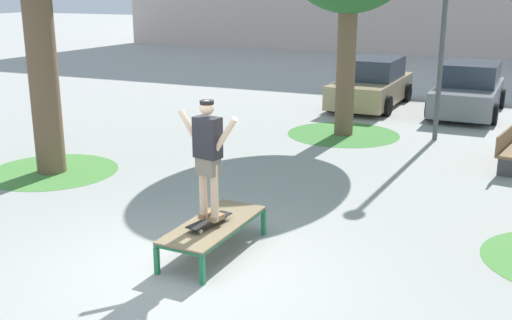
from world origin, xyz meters
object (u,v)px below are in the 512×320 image
(car_tan, at_px, (371,84))
(car_grey, at_px, (468,90))
(skate_box, at_px, (214,226))
(skater, at_px, (208,152))
(skateboard, at_px, (209,221))

(car_tan, relative_size, car_grey, 1.01)
(skate_box, height_order, car_grey, car_grey)
(skate_box, bearing_deg, skater, -92.09)
(car_tan, xyz_separation_m, car_grey, (2.91, 0.01, 0.00))
(skater, bearing_deg, car_grey, 79.21)
(skater, height_order, car_tan, skater)
(skate_box, height_order, car_tan, car_tan)
(skater, bearing_deg, skateboard, -101.63)
(skateboard, distance_m, car_grey, 12.31)
(skateboard, relative_size, car_grey, 0.19)
(car_grey, bearing_deg, skateboard, -100.79)
(skater, distance_m, car_tan, 12.12)
(skater, bearing_deg, car_tan, 92.86)
(skateboard, bearing_deg, skater, 78.37)
(skateboard, height_order, skater, skater)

